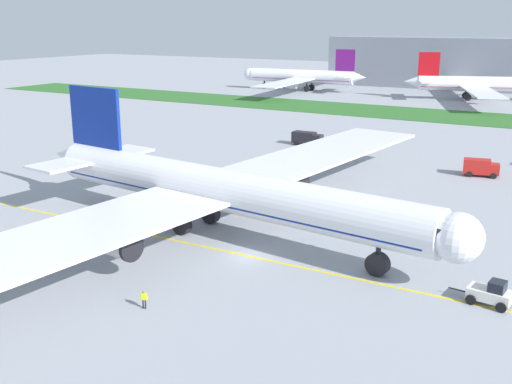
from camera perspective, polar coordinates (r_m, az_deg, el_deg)
The scene contains 11 objects.
ground_plane at distance 64.29m, azimuth -0.82°, elevation -6.05°, with size 600.00×600.00×0.00m, color #9399A0.
apron_taxi_line at distance 64.45m, azimuth -0.72°, elevation -5.99°, with size 280.00×0.36×0.01m, color yellow.
grass_median_strip at distance 165.47m, azimuth 18.93°, elevation 6.59°, with size 320.00×24.00×0.10m, color #2D6628.
airliner_foreground at distance 69.62m, azimuth -3.79°, elevation 0.24°, with size 59.10×96.88×15.62m.
pushback_tug at distance 57.36m, azimuth 21.08°, elevation -8.83°, with size 5.52×2.70×2.29m.
ground_crew_wingwalker_port at distance 53.77m, azimuth -10.41°, elevation -9.66°, with size 0.54×0.42×1.69m.
service_truck_baggage_loader at distance 121.68m, azimuth 4.80°, elevation 5.05°, with size 6.07×2.76×2.62m.
service_truck_fuel_bowser at distance 103.02m, azimuth 20.23°, elevation 2.19°, with size 5.73×3.35×2.72m.
parked_airliner_far_left at distance 218.64m, azimuth 4.43°, elevation 10.69°, with size 45.62×72.77×14.55m.
parked_airliner_far_centre at distance 203.63m, azimuth 19.76°, elevation 9.45°, with size 41.62×67.13×14.47m.
terminal_building at distance 237.29m, azimuth 19.96°, elevation 11.19°, with size 106.94×20.00×18.00m, color gray.
Camera 1 is at (30.37, -51.42, 23.80)m, focal length 42.88 mm.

